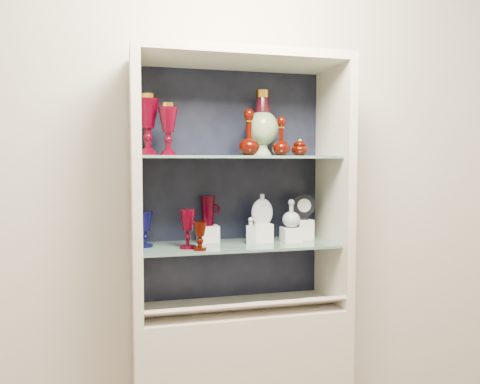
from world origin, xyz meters
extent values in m
cube|color=beige|center=(0.00, 1.75, 1.40)|extent=(3.50, 0.02, 2.80)
cube|color=beige|center=(0.00, 1.53, 0.38)|extent=(1.00, 0.40, 0.75)
cube|color=black|center=(0.00, 1.72, 1.32)|extent=(0.98, 0.02, 1.15)
cube|color=beige|center=(-0.48, 1.53, 1.32)|extent=(0.04, 0.40, 1.15)
cube|color=beige|center=(0.48, 1.53, 1.32)|extent=(0.04, 0.40, 1.15)
cube|color=beige|center=(0.00, 1.53, 1.92)|extent=(1.00, 0.40, 0.04)
cube|color=slate|center=(0.00, 1.55, 1.04)|extent=(0.92, 0.34, 0.01)
cube|color=slate|center=(0.00, 1.55, 1.46)|extent=(0.92, 0.34, 0.01)
cube|color=beige|center=(0.00, 1.42, 0.78)|extent=(0.92, 0.17, 0.09)
cube|color=white|center=(0.32, 1.42, 0.80)|extent=(0.10, 0.06, 0.03)
cube|color=white|center=(0.05, 1.42, 0.80)|extent=(0.10, 0.06, 0.03)
cube|color=silver|center=(-0.13, 1.64, 1.09)|extent=(0.10, 0.10, 0.08)
cube|color=silver|center=(0.12, 1.58, 1.09)|extent=(0.09, 0.09, 0.09)
cube|color=silver|center=(0.26, 1.55, 1.08)|extent=(0.09, 0.09, 0.07)
cube|color=silver|center=(0.35, 1.60, 1.10)|extent=(0.08, 0.08, 0.10)
camera|label=1|loc=(-0.54, -0.60, 1.44)|focal=35.00mm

